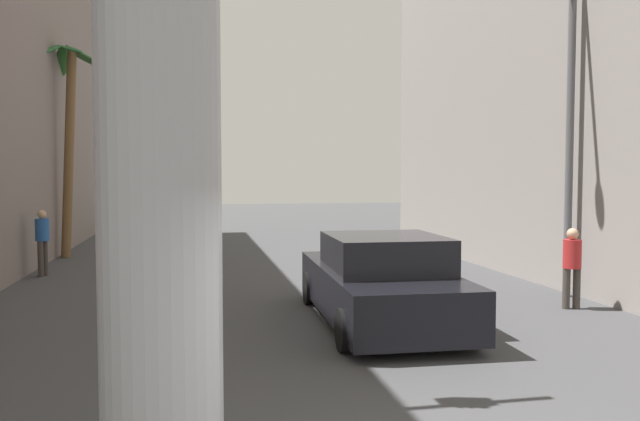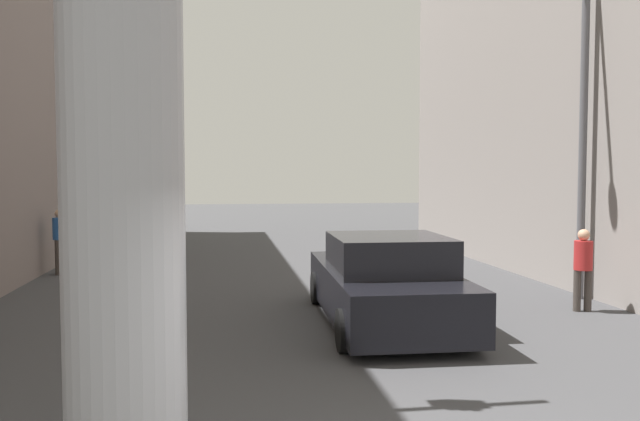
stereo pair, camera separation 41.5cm
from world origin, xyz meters
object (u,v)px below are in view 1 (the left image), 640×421
(pedestrian_mid_right, at_px, (572,262))
(pedestrian_far_left, at_px, (42,237))
(palm_tree_far_left, at_px, (65,108))
(street_lamp, at_px, (551,96))
(car_lead, at_px, (380,283))

(pedestrian_mid_right, height_order, pedestrian_far_left, pedestrian_far_left)
(palm_tree_far_left, bearing_deg, pedestrian_mid_right, -42.64)
(street_lamp, bearing_deg, pedestrian_mid_right, -98.82)
(street_lamp, distance_m, pedestrian_far_left, 12.59)
(pedestrian_far_left, bearing_deg, palm_tree_far_left, 91.79)
(car_lead, xyz_separation_m, pedestrian_far_left, (-6.95, 6.54, 0.29))
(street_lamp, height_order, pedestrian_mid_right, street_lamp)
(palm_tree_far_left, distance_m, pedestrian_mid_right, 15.46)
(pedestrian_mid_right, bearing_deg, street_lamp, 81.18)
(street_lamp, relative_size, car_lead, 1.38)
(street_lamp, height_order, pedestrian_far_left, street_lamp)
(car_lead, distance_m, pedestrian_far_left, 9.55)
(palm_tree_far_left, xyz_separation_m, pedestrian_mid_right, (11.03, -10.16, -3.76))
(street_lamp, height_order, car_lead, street_lamp)
(pedestrian_mid_right, bearing_deg, pedestrian_far_left, 150.52)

